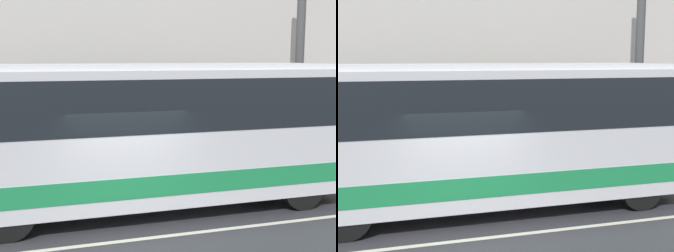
# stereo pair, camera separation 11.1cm
# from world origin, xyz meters

# --- Properties ---
(ground_plane) EXTENTS (60.00, 60.00, 0.00)m
(ground_plane) POSITION_xyz_m (0.00, 0.00, 0.00)
(ground_plane) COLOR #333338
(sidewalk) EXTENTS (60.00, 2.51, 0.13)m
(sidewalk) POSITION_xyz_m (0.00, 5.26, 0.06)
(sidewalk) COLOR #A09E99
(sidewalk) RESTS_ON ground_plane
(building_facade) EXTENTS (60.00, 0.35, 9.17)m
(building_facade) POSITION_xyz_m (0.00, 6.65, 4.42)
(building_facade) COLOR silver
(building_facade) RESTS_ON ground_plane
(lane_stripe) EXTENTS (54.00, 0.14, 0.01)m
(lane_stripe) POSITION_xyz_m (0.00, 0.00, 0.00)
(lane_stripe) COLOR beige
(lane_stripe) RESTS_ON ground_plane
(transit_bus) EXTENTS (10.67, 2.51, 3.45)m
(transit_bus) POSITION_xyz_m (0.54, 1.78, 1.94)
(transit_bus) COLOR silver
(transit_bus) RESTS_ON ground_plane
(utility_pole_near) EXTENTS (0.28, 0.28, 7.10)m
(utility_pole_near) POSITION_xyz_m (6.58, 4.64, 3.68)
(utility_pole_near) COLOR #4C4C4F
(utility_pole_near) RESTS_ON sidewalk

